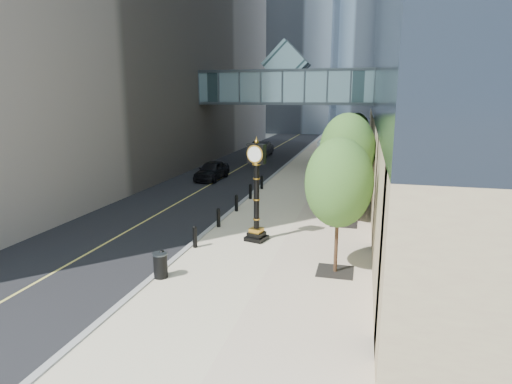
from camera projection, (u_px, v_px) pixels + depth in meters
ground at (222, 297)px, 14.63m from camera, size 320.00×320.00×0.00m
road at (271, 150)px, 54.13m from camera, size 8.00×180.00×0.02m
sidewalk at (335, 152)px, 52.19m from camera, size 8.00×180.00×0.06m
curb at (303, 151)px, 53.16m from camera, size 0.25×180.00×0.07m
distant_tower_c at (335, 4)px, 122.38m from camera, size 22.00×22.00×65.00m
skywalk at (286, 85)px, 40.13m from camera, size 17.00×4.20×5.80m
entrance_canopy at (349, 138)px, 26.10m from camera, size 3.00×8.00×4.38m
bollard_row at (228, 211)px, 23.68m from camera, size 0.20×16.20×0.90m
street_trees at (351, 146)px, 27.41m from camera, size 2.84×28.52×5.84m
street_clock at (256, 198)px, 19.76m from camera, size 1.09×1.09×4.75m
trash_bin at (161, 266)px, 15.96m from camera, size 0.64×0.64×0.90m
pedestrian at (353, 188)px, 27.07m from camera, size 0.79×0.63×1.90m
car_near at (212, 170)px, 34.94m from camera, size 1.92×4.51×1.52m
car_far at (262, 149)px, 48.69m from camera, size 1.92×5.19×1.70m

